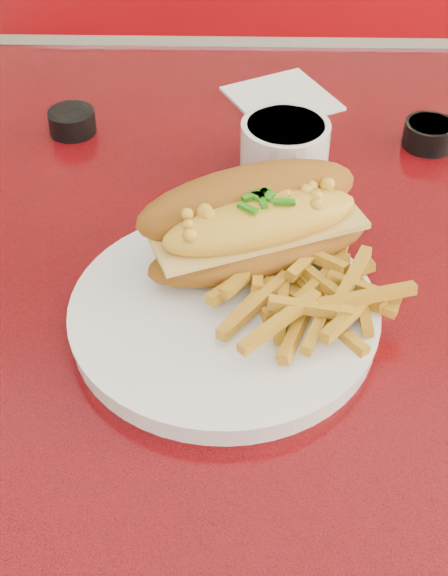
{
  "coord_description": "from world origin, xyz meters",
  "views": [
    {
      "loc": [
        -0.1,
        -0.6,
        1.24
      ],
      "look_at": [
        -0.11,
        -0.13,
        0.81
      ],
      "focal_mm": 50.0,
      "sensor_mm": 36.0,
      "label": 1
    }
  ],
  "objects_px": {
    "diner_table": "(325,348)",
    "sauce_cup_left": "(72,121)",
    "fork": "(227,245)",
    "sauce_cup_right": "(429,133)",
    "gravy_ramekin": "(285,144)",
    "dinner_plate": "(224,315)",
    "booth_bench_far": "(285,174)",
    "mac_hoagie": "(256,223)"
  },
  "relations": [
    {
      "from": "fork",
      "to": "sauce_cup_right",
      "type": "xyz_separation_m",
      "value": [
        0.21,
        0.2,
        -0.0
      ]
    },
    {
      "from": "booth_bench_far",
      "to": "dinner_plate",
      "type": "distance_m",
      "value": 1.06
    },
    {
      "from": "mac_hoagie",
      "to": "sauce_cup_right",
      "type": "distance_m",
      "value": 0.29
    },
    {
      "from": "dinner_plate",
      "to": "sauce_cup_left",
      "type": "height_order",
      "value": "sauce_cup_left"
    },
    {
      "from": "fork",
      "to": "sauce_cup_left",
      "type": "relative_size",
      "value": 2.44
    },
    {
      "from": "diner_table",
      "to": "fork",
      "type": "height_order",
      "value": "fork"
    },
    {
      "from": "booth_bench_far",
      "to": "fork",
      "type": "bearing_deg",
      "value": -97.09
    },
    {
      "from": "diner_table",
      "to": "mac_hoagie",
      "type": "relative_size",
      "value": 5.52
    },
    {
      "from": "fork",
      "to": "sauce_cup_left",
      "type": "height_order",
      "value": "sauce_cup_left"
    },
    {
      "from": "booth_bench_far",
      "to": "mac_hoagie",
      "type": "xyz_separation_m",
      "value": [
        -0.08,
        -0.87,
        0.54
      ]
    },
    {
      "from": "booth_bench_far",
      "to": "gravy_ramekin",
      "type": "relative_size",
      "value": 11.09
    },
    {
      "from": "mac_hoagie",
      "to": "fork",
      "type": "xyz_separation_m",
      "value": [
        -0.02,
        0.02,
        -0.04
      ]
    },
    {
      "from": "sauce_cup_right",
      "to": "gravy_ramekin",
      "type": "bearing_deg",
      "value": -164.03
    },
    {
      "from": "mac_hoagie",
      "to": "sauce_cup_left",
      "type": "relative_size",
      "value": 3.39
    },
    {
      "from": "booth_bench_far",
      "to": "diner_table",
      "type": "bearing_deg",
      "value": -90.0
    },
    {
      "from": "fork",
      "to": "gravy_ramekin",
      "type": "height_order",
      "value": "gravy_ramekin"
    },
    {
      "from": "fork",
      "to": "sauce_cup_left",
      "type": "xyz_separation_m",
      "value": [
        -0.18,
        0.22,
        -0.0
      ]
    },
    {
      "from": "mac_hoagie",
      "to": "sauce_cup_left",
      "type": "bearing_deg",
      "value": 108.46
    },
    {
      "from": "diner_table",
      "to": "dinner_plate",
      "type": "distance_m",
      "value": 0.24
    },
    {
      "from": "fork",
      "to": "sauce_cup_right",
      "type": "distance_m",
      "value": 0.29
    },
    {
      "from": "booth_bench_far",
      "to": "sauce_cup_right",
      "type": "height_order",
      "value": "booth_bench_far"
    },
    {
      "from": "diner_table",
      "to": "dinner_plate",
      "type": "bearing_deg",
      "value": -130.15
    },
    {
      "from": "sauce_cup_left",
      "to": "diner_table",
      "type": "bearing_deg",
      "value": -31.56
    },
    {
      "from": "sauce_cup_left",
      "to": "sauce_cup_right",
      "type": "distance_m",
      "value": 0.39
    },
    {
      "from": "mac_hoagie",
      "to": "gravy_ramekin",
      "type": "bearing_deg",
      "value": 57.38
    },
    {
      "from": "diner_table",
      "to": "mac_hoagie",
      "type": "xyz_separation_m",
      "value": [
        -0.08,
        -0.06,
        0.22
      ]
    },
    {
      "from": "dinner_plate",
      "to": "mac_hoagie",
      "type": "relative_size",
      "value": 1.47
    },
    {
      "from": "diner_table",
      "to": "dinner_plate",
      "type": "xyz_separation_m",
      "value": [
        -0.11,
        -0.13,
        0.17
      ]
    },
    {
      "from": "mac_hoagie",
      "to": "fork",
      "type": "distance_m",
      "value": 0.05
    },
    {
      "from": "booth_bench_far",
      "to": "mac_hoagie",
      "type": "distance_m",
      "value": 1.03
    },
    {
      "from": "booth_bench_far",
      "to": "dinner_plate",
      "type": "bearing_deg",
      "value": -96.53
    },
    {
      "from": "fork",
      "to": "sauce_cup_right",
      "type": "bearing_deg",
      "value": -49.61
    },
    {
      "from": "dinner_plate",
      "to": "sauce_cup_right",
      "type": "xyz_separation_m",
      "value": [
        0.22,
        0.28,
        0.0
      ]
    },
    {
      "from": "gravy_ramekin",
      "to": "fork",
      "type": "bearing_deg",
      "value": -110.17
    },
    {
      "from": "booth_bench_far",
      "to": "mac_hoagie",
      "type": "relative_size",
      "value": 5.38
    },
    {
      "from": "mac_hoagie",
      "to": "sauce_cup_right",
      "type": "bearing_deg",
      "value": 26.62
    },
    {
      "from": "dinner_plate",
      "to": "fork",
      "type": "distance_m",
      "value": 0.08
    },
    {
      "from": "sauce_cup_left",
      "to": "sauce_cup_right",
      "type": "relative_size",
      "value": 1.03
    },
    {
      "from": "mac_hoagie",
      "to": "sauce_cup_left",
      "type": "height_order",
      "value": "mac_hoagie"
    },
    {
      "from": "booth_bench_far",
      "to": "gravy_ramekin",
      "type": "xyz_separation_m",
      "value": [
        -0.05,
        -0.7,
        0.51
      ]
    },
    {
      "from": "diner_table",
      "to": "sauce_cup_left",
      "type": "xyz_separation_m",
      "value": [
        -0.28,
        0.17,
        0.18
      ]
    },
    {
      "from": "fork",
      "to": "gravy_ramekin",
      "type": "distance_m",
      "value": 0.17
    }
  ]
}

